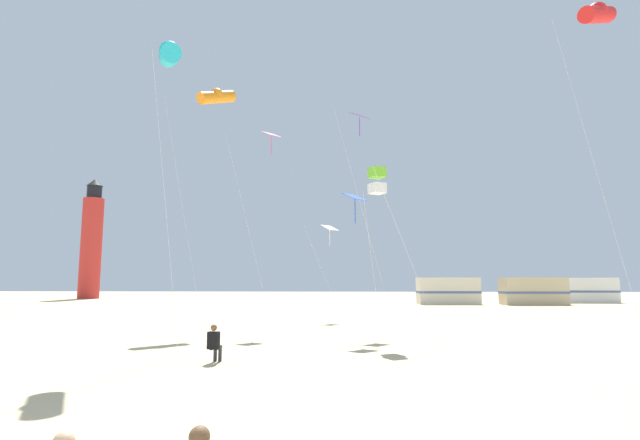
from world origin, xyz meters
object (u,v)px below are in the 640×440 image
Objects in this scene: lighthouse_distant at (91,242)px; rv_van_tan at (533,291)px; kite_diamond_violet at (360,125)px; kite_box_lime at (377,181)px; kite_tube_orange at (217,97)px; kite_tube_cyan at (170,55)px; kite_tube_scarlet at (597,14)px; kite_diamond_rainbow at (270,142)px; kite_diamond_blue at (356,202)px; kite_flyer_standing at (215,342)px; rv_van_cream at (448,291)px; kite_diamond_white at (329,231)px; rv_van_white at (585,290)px.

rv_van_tan is at bearing -14.58° from lighthouse_distant.
kite_box_lime is at bearing -85.16° from kite_diamond_violet.
kite_tube_orange is 1.21× the size of kite_tube_cyan.
kite_diamond_rainbow is at bearing 158.39° from kite_tube_scarlet.
kite_tube_scarlet reaches higher than kite_diamond_blue.
kite_diamond_rainbow is at bearing -81.23° from kite_flyer_standing.
kite_flyer_standing is at bearing -125.37° from kite_diamond_blue.
kite_tube_cyan is at bearing -152.71° from kite_box_lime.
rv_van_cream is (10.18, 25.75, -9.86)m from kite_diamond_violet.
kite_diamond_violet is at bearing 85.29° from kite_diamond_blue.
lighthouse_distant is at bearing 135.22° from kite_diamond_white.
kite_diamond_violet reaches higher than kite_flyer_standing.
lighthouse_distant is at bearing 129.20° from kite_diamond_blue.
kite_tube_orange reaches higher than rv_van_tan.
kite_diamond_white is at bearing 69.66° from kite_tube_cyan.
kite_tube_orange is (-8.76, 5.87, 6.30)m from kite_box_lime.
kite_diamond_rainbow is (-4.60, 4.22, 4.06)m from kite_diamond_blue.
kite_tube_scarlet is at bearing -44.35° from kite_diamond_white.
kite_diamond_violet is at bearing -105.05° from kite_flyer_standing.
kite_tube_cyan is at bearing -104.20° from kite_diamond_rainbow.
kite_flyer_standing is 0.19× the size of kite_diamond_white.
kite_diamond_white is 38.03m from rv_van_white.
kite_tube_scarlet is at bearing -4.95° from kite_box_lime.
lighthouse_distant is (-35.73, 43.80, 1.82)m from kite_diamond_blue.
kite_flyer_standing is at bearing -162.27° from kite_tube_scarlet.
kite_tube_scarlet is 1.26× the size of kite_tube_cyan.
kite_diamond_violet is 41.06m from rv_van_white.
kite_tube_cyan is 40.78m from rv_van_cream.
kite_tube_cyan is 44.12m from rv_van_tan.
kite_tube_orange is at bearing -140.69° from rv_van_tan.
kite_tube_cyan reaches higher than kite_diamond_rainbow.
rv_van_cream is (46.31, -13.06, -6.45)m from lighthouse_distant.
kite_box_lime is 9.64m from kite_tube_cyan.
rv_van_white is at bearing -118.86° from kite_flyer_standing.
kite_diamond_rainbow is at bearing -132.10° from rv_van_white.
lighthouse_distant reaches higher than rv_van_white.
kite_box_lime is 35.82m from rv_van_tan.
kite_diamond_violet is (4.96, 11.39, 10.63)m from kite_flyer_standing.
kite_tube_orange is at bearing 166.36° from kite_diamond_rainbow.
kite_flyer_standing is 0.11× the size of kite_diamond_rainbow.
kite_diamond_white is 0.57× the size of kite_diamond_rainbow.
kite_diamond_white reaches higher than rv_van_tan.
kite_diamond_violet is at bearing -127.86° from rv_van_white.
kite_diamond_violet reaches higher than kite_tube_cyan.
kite_tube_orange reaches higher than kite_diamond_violet.
kite_diamond_blue is 0.56× the size of kite_tube_cyan.
kite_diamond_blue is at bearing -42.54° from kite_diamond_rainbow.
kite_tube_scarlet is 16.41m from kite_diamond_rainbow.
kite_diamond_blue is (4.55, 6.41, 5.40)m from kite_flyer_standing.
kite_box_lime is 1.14× the size of kite_diamond_blue.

